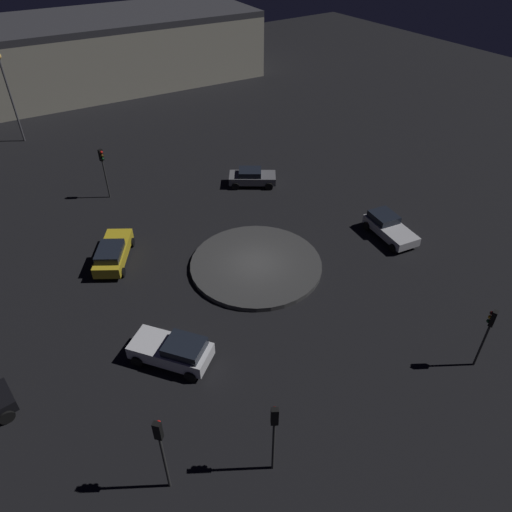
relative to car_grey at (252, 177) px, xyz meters
The scene contains 12 objects.
ground_plane 10.90m from the car_grey, 32.37° to the right, with size 116.35×116.35×0.00m, color black.
roundabout_island 10.90m from the car_grey, 32.37° to the right, with size 8.58×8.58×0.31m, color #383838.
car_grey is the anchor object (origin of this frame).
car_white 19.14m from the car_grey, 45.99° to the right, with size 4.45×3.98×1.55m.
car_yellow 13.78m from the car_grey, 75.18° to the right, with size 4.73×3.90×1.50m.
car_silver 12.20m from the car_grey, 18.78° to the left, with size 4.39×2.58×1.40m.
traffic_light_southeast 25.65m from the car_grey, 41.44° to the right, with size 0.38×0.39×4.48m.
traffic_light_east 22.37m from the car_grey, ahead, with size 0.39×0.36×3.84m.
traffic_light_southeast_near 24.68m from the car_grey, 31.71° to the right, with size 0.40×0.37×4.21m.
traffic_light_west 11.77m from the car_grey, 113.96° to the right, with size 0.39×0.35×4.13m.
streetlamp_west 24.54m from the car_grey, 145.43° to the right, with size 0.59×0.59×8.22m.
store_building 32.26m from the car_grey, behind, with size 17.71×38.11×7.78m.
Camera 1 is at (20.09, -13.63, 19.70)m, focal length 33.43 mm.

